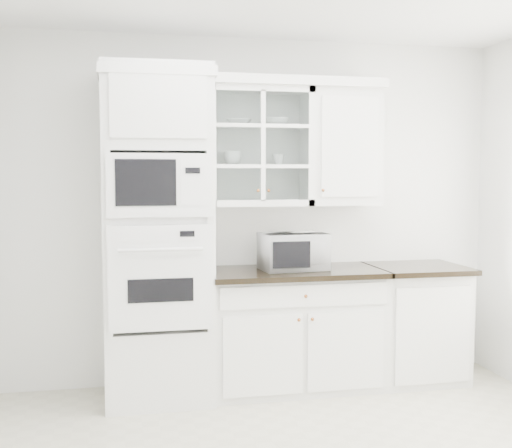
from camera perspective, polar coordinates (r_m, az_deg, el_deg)
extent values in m
cube|color=white|center=(5.08, -0.48, 1.16)|extent=(4.00, 0.02, 2.70)
cube|color=white|center=(4.69, -8.75, -1.00)|extent=(0.76, 0.65, 2.40)
cube|color=white|center=(4.39, -8.48, -4.79)|extent=(0.70, 0.03, 0.72)
cube|color=black|center=(4.38, -8.45, -5.86)|extent=(0.44, 0.01, 0.16)
cube|color=white|center=(4.33, -8.57, 3.40)|extent=(0.70, 0.03, 0.43)
cube|color=black|center=(4.31, -9.76, 3.65)|extent=(0.40, 0.01, 0.31)
cube|color=white|center=(5.00, 3.38, -9.46)|extent=(1.30, 0.60, 0.88)
cube|color=black|center=(4.88, 3.51, -4.30)|extent=(1.32, 0.67, 0.04)
cube|color=white|center=(5.34, 13.91, -8.68)|extent=(0.70, 0.60, 0.88)
cube|color=black|center=(5.23, 14.17, -3.84)|extent=(0.72, 0.67, 0.04)
cube|color=white|center=(4.93, 0.21, 6.87)|extent=(0.80, 0.33, 0.90)
cube|color=white|center=(4.93, 0.21, 5.13)|extent=(0.74, 0.29, 0.02)
cube|color=white|center=(4.94, 0.21, 8.61)|extent=(0.74, 0.29, 0.02)
cube|color=white|center=(5.11, 7.69, 6.75)|extent=(0.55, 0.33, 0.90)
cube|color=white|center=(4.93, -0.95, 12.54)|extent=(2.14, 0.38, 0.07)
imported|color=white|center=(4.87, 3.27, -2.42)|extent=(0.51, 0.44, 0.28)
imported|color=white|center=(4.90, -1.53, 9.04)|extent=(0.23, 0.23, 0.05)
imported|color=white|center=(4.99, 1.78, 9.04)|extent=(0.23, 0.23, 0.06)
imported|color=white|center=(4.90, -2.09, 5.86)|extent=(0.14, 0.14, 0.11)
imported|color=white|center=(4.95, 2.01, 5.75)|extent=(0.10, 0.10, 0.09)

